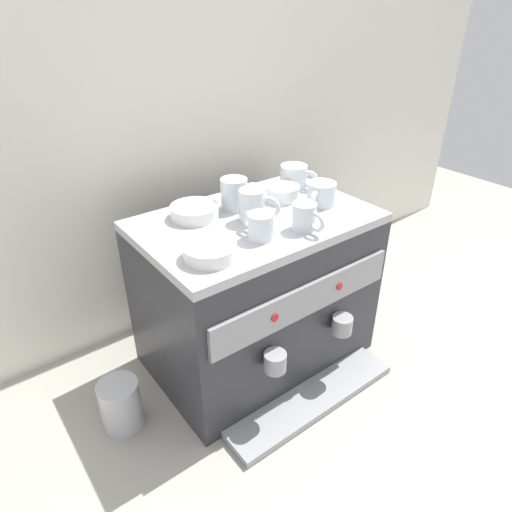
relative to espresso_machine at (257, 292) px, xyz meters
The scene contains 14 objects.
ground_plane 0.23m from the espresso_machine, 90.00° to the left, with size 4.00×4.00×0.00m, color #9E998E.
tiled_backsplash_wall 0.44m from the espresso_machine, 90.00° to the left, with size 2.80×0.03×0.99m, color silver.
espresso_machine is the anchor object (origin of this frame).
ceramic_cup_0 0.28m from the espresso_machine, 158.50° to the right, with size 0.08×0.10×0.08m.
ceramic_cup_1 0.36m from the espresso_machine, 24.82° to the left, with size 0.08×0.11×0.07m.
ceramic_cup_2 0.30m from the espresso_machine, 66.82° to the right, with size 0.06×0.10×0.07m.
ceramic_cup_3 0.33m from the espresso_machine, 11.05° to the right, with size 0.11×0.08×0.06m.
ceramic_cup_4 0.29m from the espresso_machine, 124.04° to the right, with size 0.06×0.10×0.06m.
ceramic_cup_5 0.29m from the espresso_machine, 95.00° to the left, with size 0.11×0.08×0.08m.
ceramic_bowl_0 0.34m from the espresso_machine, 154.06° to the right, with size 0.12×0.12×0.03m.
ceramic_bowl_1 0.30m from the espresso_machine, 141.33° to the left, with size 0.13×0.13×0.03m.
ceramic_bowl_2 0.29m from the espresso_machine, 22.64° to the left, with size 0.10×0.10×0.04m.
coffee_grinder 0.46m from the espresso_machine, ahead, with size 0.16×0.16×0.37m.
milk_pitcher 0.46m from the espresso_machine, behind, with size 0.10×0.10×0.14m, color #B7B7BC.
Camera 1 is at (-0.65, -0.85, 0.97)m, focal length 31.70 mm.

